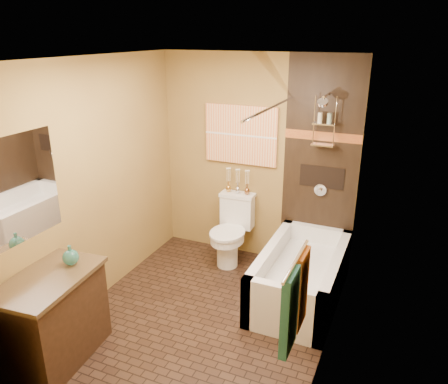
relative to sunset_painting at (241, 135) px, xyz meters
The scene contains 23 objects.
floor 2.15m from the sunset_painting, 82.66° to the right, with size 3.00×3.00×0.00m, color black.
wall_left 1.81m from the sunset_painting, 124.40° to the right, with size 0.02×3.00×2.50m, color olive.
wall_right 2.05m from the sunset_painting, 46.70° to the right, with size 0.02×3.00×2.50m, color olive.
wall_back 0.36m from the sunset_painting, ahead, with size 2.40×0.02×2.50m, color olive.
wall_front 3.00m from the sunset_painting, 86.34° to the right, with size 2.40×0.02×2.50m, color olive.
ceiling 1.76m from the sunset_painting, 82.66° to the right, with size 3.00×3.00×0.00m, color silver.
alcove_tile_back 1.01m from the sunset_painting, ahead, with size 0.85×0.01×2.50m, color black.
alcove_tile_right 1.59m from the sunset_painting, 27.75° to the right, with size 0.01×1.50×2.50m, color black.
mosaic_band_back 0.97m from the sunset_painting, ahead, with size 0.85×0.01×0.10m, color #93381A.
mosaic_band_right 1.55m from the sunset_painting, 27.92° to the right, with size 0.01×1.50×0.10m, color #93381A.
alcove_niche 1.07m from the sunset_painting, ahead, with size 0.50×0.01×0.25m, color black.
shower_fixtures 1.00m from the sunset_painting, ahead, with size 0.24×0.33×1.16m.
curtain_rod 1.05m from the sunset_painting, 50.86° to the right, with size 0.03×0.03×1.55m, color silver.
towel_bar 2.86m from the sunset_painting, 62.04° to the right, with size 0.02×0.02×0.55m, color silver.
towel_teal 3.00m from the sunset_painting, 63.05° to the right, with size 0.05×0.22×0.52m, color #1E5966.
towel_rust 2.77m from the sunset_painting, 60.59° to the right, with size 0.05×0.22×0.52m, color #94521B.
sunset_painting is the anchor object (origin of this frame).
vanity_mirror 2.67m from the sunset_painting, 111.96° to the right, with size 0.01×1.00×0.90m, color white.
bathtub 1.81m from the sunset_painting, 36.21° to the right, with size 0.80×1.50×0.55m.
toilet 1.16m from the sunset_painting, 90.00° to the right, with size 0.43×0.63×0.84m.
vanity 2.82m from the sunset_painting, 106.53° to the right, with size 0.64×0.96×0.81m.
teal_bottle 2.43m from the sunset_painting, 107.05° to the right, with size 0.14×0.14×0.22m, color #267468, non-canonical shape.
bud_vases 0.55m from the sunset_painting, 90.00° to the right, with size 0.31×0.07×0.31m.
Camera 1 is at (1.66, -3.28, 2.70)m, focal length 35.00 mm.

